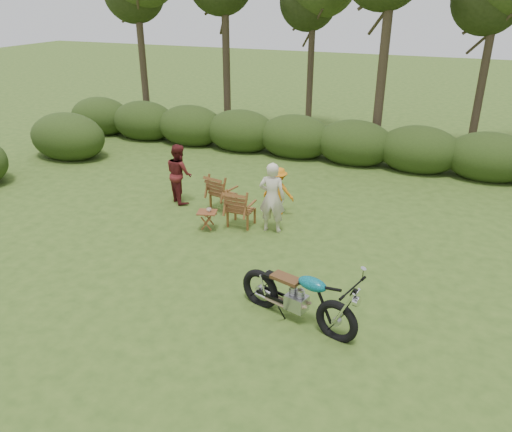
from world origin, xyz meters
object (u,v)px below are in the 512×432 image
at_px(cup, 209,210).
at_px(side_table, 207,221).
at_px(motorcycle, 296,319).
at_px(child, 278,214).
at_px(adult_b, 181,201).
at_px(lawn_chair_left, 224,208).
at_px(adult_a, 272,231).
at_px(lawn_chair_right, 241,225).

bearing_deg(cup, side_table, -152.10).
bearing_deg(motorcycle, child, 129.85).
xyz_separation_m(motorcycle, adult_b, (-4.46, 3.87, 0.00)).
relative_size(cup, child, 0.09).
relative_size(lawn_chair_left, side_table, 2.02).
bearing_deg(cup, adult_a, 20.09).
distance_m(motorcycle, child, 4.43).
bearing_deg(child, adult_b, 4.44).
relative_size(lawn_chair_right, lawn_chair_left, 1.01).
relative_size(lawn_chair_left, cup, 8.53).
xyz_separation_m(lawn_chair_left, cup, (0.24, -1.27, 0.51)).
relative_size(motorcycle, cup, 19.54).
distance_m(lawn_chair_right, adult_b, 2.22).
relative_size(lawn_chair_left, adult_b, 0.60).
bearing_deg(adult_a, side_table, 13.46).
bearing_deg(cup, motorcycle, -41.23).
xyz_separation_m(side_table, cup, (0.04, 0.02, 0.28)).
distance_m(side_table, cup, 0.28).
height_order(motorcycle, lawn_chair_right, motorcycle).
height_order(lawn_chair_left, adult_a, adult_a).
height_order(lawn_chair_right, child, child).
relative_size(lawn_chair_right, child, 0.77).
xyz_separation_m(adult_a, child, (-0.19, 0.97, 0.00)).
distance_m(lawn_chair_right, adult_a, 0.78).
bearing_deg(lawn_chair_left, motorcycle, 142.04).
relative_size(motorcycle, child, 1.76).
height_order(lawn_chair_left, cup, cup).
relative_size(lawn_chair_left, adult_a, 0.57).
height_order(motorcycle, lawn_chair_left, motorcycle).
bearing_deg(child, lawn_chair_left, 8.06).
bearing_deg(adult_a, cup, 13.22).
bearing_deg(lawn_chair_right, side_table, 40.95).
bearing_deg(adult_a, lawn_chair_left, -32.69).
height_order(side_table, cup, cup).
xyz_separation_m(lawn_chair_left, side_table, (0.20, -1.30, 0.23)).
xyz_separation_m(lawn_chair_right, adult_b, (-2.09, 0.76, 0.00)).
bearing_deg(adult_a, adult_b, -22.02).
height_order(lawn_chair_left, side_table, lawn_chair_left).
xyz_separation_m(lawn_chair_right, cup, (-0.59, -0.52, 0.51)).
distance_m(motorcycle, adult_a, 3.48).
height_order(lawn_chair_right, side_table, lawn_chair_right).
relative_size(lawn_chair_right, side_table, 2.03).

